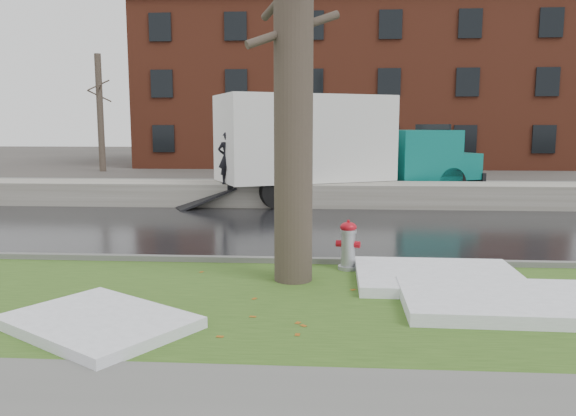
# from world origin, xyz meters

# --- Properties ---
(ground) EXTENTS (120.00, 120.00, 0.00)m
(ground) POSITION_xyz_m (0.00, 0.00, 0.00)
(ground) COLOR #47423D
(ground) RESTS_ON ground
(verge) EXTENTS (60.00, 4.50, 0.04)m
(verge) POSITION_xyz_m (0.00, -1.25, 0.02)
(verge) COLOR #2F4D19
(verge) RESTS_ON ground
(road) EXTENTS (60.00, 7.00, 0.03)m
(road) POSITION_xyz_m (0.00, 4.50, 0.01)
(road) COLOR black
(road) RESTS_ON ground
(parking_lot) EXTENTS (60.00, 9.00, 0.03)m
(parking_lot) POSITION_xyz_m (0.00, 13.00, 0.01)
(parking_lot) COLOR slate
(parking_lot) RESTS_ON ground
(curb) EXTENTS (60.00, 0.15, 0.14)m
(curb) POSITION_xyz_m (0.00, 1.00, 0.07)
(curb) COLOR slate
(curb) RESTS_ON ground
(snowbank) EXTENTS (60.00, 1.60, 0.75)m
(snowbank) POSITION_xyz_m (0.00, 8.70, 0.38)
(snowbank) COLOR #A7A399
(snowbank) RESTS_ON ground
(brick_building) EXTENTS (26.00, 12.00, 10.00)m
(brick_building) POSITION_xyz_m (2.00, 30.00, 5.00)
(brick_building) COLOR brown
(brick_building) RESTS_ON ground
(bg_tree_left) EXTENTS (1.40, 1.62, 6.50)m
(bg_tree_left) POSITION_xyz_m (-12.00, 22.00, 3.33)
(bg_tree_left) COLOR brown
(bg_tree_left) RESTS_ON ground
(bg_tree_center) EXTENTS (1.40, 1.62, 6.50)m
(bg_tree_center) POSITION_xyz_m (-6.00, 26.00, 3.33)
(bg_tree_center) COLOR brown
(bg_tree_center) RESTS_ON ground
(fire_hydrant) EXTENTS (0.44, 0.40, 0.88)m
(fire_hydrant) POSITION_xyz_m (1.03, 0.61, 0.51)
(fire_hydrant) COLOR #97999F
(fire_hydrant) RESTS_ON verge
(tree) EXTENTS (1.45, 1.65, 7.71)m
(tree) POSITION_xyz_m (0.11, -0.14, 3.92)
(tree) COLOR brown
(tree) RESTS_ON verge
(box_truck) EXTENTS (10.32, 5.99, 3.53)m
(box_truck) POSITION_xyz_m (0.96, 9.91, 1.87)
(box_truck) COLOR black
(box_truck) RESTS_ON ground
(worker) EXTENTS (0.68, 0.53, 1.63)m
(worker) POSITION_xyz_m (-2.40, 8.11, 1.56)
(worker) COLOR black
(worker) RESTS_ON snowbank
(snow_patch_near) EXTENTS (2.63, 2.04, 0.16)m
(snow_patch_near) POSITION_xyz_m (2.45, -0.10, 0.12)
(snow_patch_near) COLOR white
(snow_patch_near) RESTS_ON verge
(snow_patch_far) EXTENTS (2.72, 2.53, 0.14)m
(snow_patch_far) POSITION_xyz_m (-2.19, -2.50, 0.11)
(snow_patch_far) COLOR white
(snow_patch_far) RESTS_ON verge
(snow_patch_side) EXTENTS (2.84, 1.87, 0.18)m
(snow_patch_side) POSITION_xyz_m (3.11, -1.37, 0.13)
(snow_patch_side) COLOR white
(snow_patch_side) RESTS_ON verge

